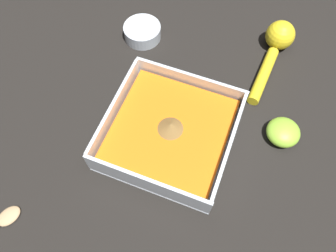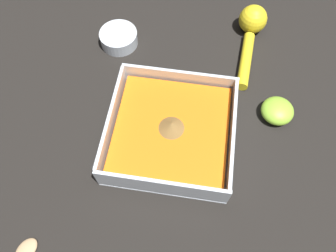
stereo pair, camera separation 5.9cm
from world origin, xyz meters
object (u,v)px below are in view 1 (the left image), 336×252
object	(u,v)px
lemon_half	(283,132)
spice_bowl	(142,32)
lemon_squeezer	(276,45)
square_dish	(170,133)

from	to	relation	value
lemon_half	spice_bowl	bearing A→B (deg)	-21.59
lemon_squeezer	spice_bowl	bearing A→B (deg)	106.02
square_dish	spice_bowl	size ratio (longest dim) A/B	2.74
spice_bowl	lemon_half	size ratio (longest dim) A/B	1.31
spice_bowl	lemon_half	xyz separation A→B (m)	(-0.34, 0.13, 0.00)
spice_bowl	lemon_squeezer	bearing A→B (deg)	-168.25
square_dish	spice_bowl	world-z (taller)	square_dish
spice_bowl	lemon_squeezer	xyz separation A→B (m)	(-0.28, -0.06, 0.01)
lemon_squeezer	lemon_half	bearing A→B (deg)	-158.97
lemon_squeezer	lemon_half	distance (m)	0.20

